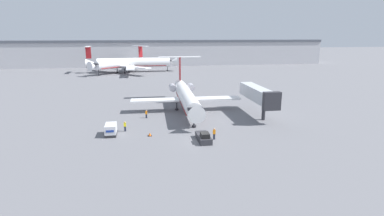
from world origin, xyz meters
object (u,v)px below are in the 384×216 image
object	(u,v)px
airplane_parked_far_left	(119,64)
jet_bridge	(258,94)
luggage_cart	(111,130)
worker_on_apron	(125,126)
worker_near_tug	(214,133)
airplane_parked_far_right	(132,63)
airplane_main	(186,96)
worker_by_wing	(146,114)
traffic_cone_left	(150,134)
pushback_tug	(204,137)

from	to	relation	value
airplane_parked_far_left	jet_bridge	world-z (taller)	airplane_parked_far_left
luggage_cart	worker_on_apron	distance (m)	2.76
worker_near_tug	airplane_parked_far_right	xyz separation A→B (m)	(-14.83, 90.22, 3.06)
airplane_main	jet_bridge	size ratio (longest dim) A/B	2.02
worker_on_apron	airplane_parked_far_right	world-z (taller)	airplane_parked_far_right
worker_near_tug	worker_by_wing	world-z (taller)	worker_near_tug
worker_by_wing	worker_on_apron	world-z (taller)	worker_on_apron
airplane_parked_far_right	jet_bridge	xyz separation A→B (m)	(27.00, -77.82, 0.40)
traffic_cone_left	pushback_tug	bearing A→B (deg)	-24.44
worker_by_wing	traffic_cone_left	bearing A→B (deg)	-88.30
pushback_tug	worker_near_tug	world-z (taller)	worker_near_tug
airplane_main	worker_near_tug	xyz separation A→B (m)	(1.69, -18.79, -2.29)
worker_on_apron	traffic_cone_left	distance (m)	5.24
traffic_cone_left	jet_bridge	size ratio (longest dim) A/B	0.05
airplane_parked_far_right	jet_bridge	distance (m)	82.37
pushback_tug	airplane_parked_far_right	size ratio (longest dim) A/B	0.12
airplane_parked_far_left	airplane_parked_far_right	xyz separation A→B (m)	(5.40, 3.07, -0.03)
pushback_tug	worker_on_apron	bearing A→B (deg)	150.86
worker_near_tug	jet_bridge	distance (m)	17.71
worker_by_wing	worker_on_apron	distance (m)	8.72
worker_by_wing	worker_on_apron	size ratio (longest dim) A/B	0.91
pushback_tug	airplane_parked_far_left	world-z (taller)	airplane_parked_far_left
airplane_main	worker_near_tug	bearing A→B (deg)	-84.86
luggage_cart	airplane_parked_far_left	size ratio (longest dim) A/B	0.12
worker_on_apron	traffic_cone_left	size ratio (longest dim) A/B	2.65
worker_near_tug	worker_by_wing	size ratio (longest dim) A/B	1.14
luggage_cart	worker_near_tug	world-z (taller)	luggage_cart
worker_by_wing	traffic_cone_left	size ratio (longest dim) A/B	2.42
pushback_tug	jet_bridge	bearing A→B (deg)	42.48
airplane_parked_far_right	airplane_main	bearing A→B (deg)	-79.57
airplane_main	worker_near_tug	world-z (taller)	airplane_main
luggage_cart	traffic_cone_left	xyz separation A→B (m)	(6.34, -1.51, -0.66)
luggage_cart	worker_on_apron	world-z (taller)	luggage_cart
airplane_parked_far_left	pushback_tug	bearing A→B (deg)	-78.10
traffic_cone_left	airplane_parked_far_left	bearing A→B (deg)	96.91
worker_by_wing	airplane_parked_far_left	distance (m)	73.48
luggage_cart	worker_near_tug	distance (m)	17.13
pushback_tug	traffic_cone_left	distance (m)	9.12
pushback_tug	worker_near_tug	size ratio (longest dim) A/B	2.52
pushback_tug	luggage_cart	distance (m)	15.56
pushback_tug	worker_by_wing	bearing A→B (deg)	120.27
worker_on_apron	airplane_parked_far_left	distance (m)	80.88
airplane_parked_far_left	jet_bridge	size ratio (longest dim) A/B	1.86
worker_on_apron	worker_near_tug	bearing A→B (deg)	-24.77
airplane_parked_far_right	jet_bridge	world-z (taller)	airplane_parked_far_right
worker_near_tug	worker_by_wing	bearing A→B (deg)	125.85
luggage_cart	traffic_cone_left	size ratio (longest dim) A/B	4.70
worker_near_tug	jet_bridge	bearing A→B (deg)	45.55
airplane_main	airplane_parked_far_right	distance (m)	72.64
worker_near_tug	traffic_cone_left	distance (m)	10.66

